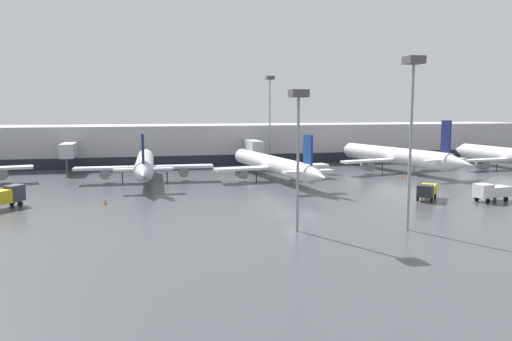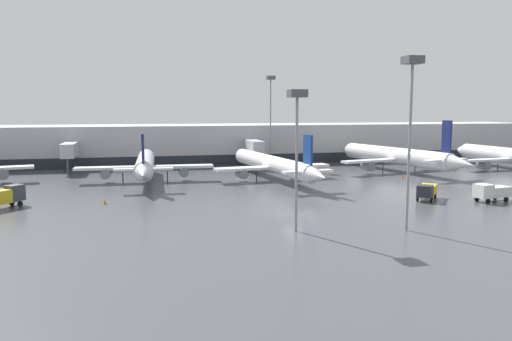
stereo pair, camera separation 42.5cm
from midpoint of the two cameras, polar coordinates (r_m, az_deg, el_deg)
ground_plane at (r=61.89m, az=4.65°, el=-5.01°), size 320.00×320.00×0.00m
terminal_building at (r=121.23m, az=-4.24°, el=3.12°), size 160.00×26.61×9.00m
parked_jet_1 at (r=89.72m, az=-12.43°, el=0.70°), size 23.95×32.61×9.10m
parked_jet_2 at (r=105.30m, az=15.93°, el=1.58°), size 26.09×37.45×10.80m
parked_jet_3 at (r=119.21m, az=27.28°, el=1.46°), size 25.68×35.06×10.09m
parked_jet_4 at (r=89.96m, az=2.07°, el=0.71°), size 21.76×39.45×8.94m
service_truck_0 at (r=75.17m, az=19.09°, el=-2.14°), size 5.20×5.61×2.31m
service_truck_1 at (r=77.03m, az=25.46°, el=-2.17°), size 5.70×2.98×2.56m
service_truck_2 at (r=72.79m, az=-26.68°, el=-2.62°), size 4.68×5.55×2.85m
traffic_cone_0 at (r=96.42m, az=16.53°, el=-0.65°), size 0.42×0.42×0.80m
traffic_cone_1 at (r=70.94m, az=-16.71°, el=-3.41°), size 0.44×0.44×0.75m
apron_light_mast_0 at (r=54.76m, az=17.55°, el=8.33°), size 1.80×1.80×18.33m
apron_light_mast_1 at (r=110.99m, az=1.79°, el=8.50°), size 1.80×1.80×19.98m
apron_light_mast_2 at (r=52.01m, az=4.94°, el=6.07°), size 1.80×1.80×14.91m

